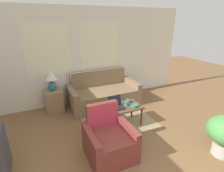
% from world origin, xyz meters
% --- Properties ---
extents(wall_back, '(6.54, 0.06, 2.60)m').
position_xyz_m(wall_back, '(-0.00, 4.03, 1.31)').
color(wall_back, white).
rests_on(wall_back, ground_plane).
extents(rug, '(1.58, 2.03, 0.01)m').
position_xyz_m(rug, '(0.50, 2.93, 0.00)').
color(rug, '#9E8966').
rests_on(rug, ground_plane).
extents(couch, '(1.90, 0.92, 0.91)m').
position_xyz_m(couch, '(0.52, 3.55, 0.28)').
color(couch, '#846B4C').
rests_on(couch, ground_plane).
extents(armchair, '(0.77, 0.77, 0.88)m').
position_xyz_m(armchair, '(-0.16, 1.63, 0.28)').
color(armchair, brown).
rests_on(armchair, ground_plane).
extents(side_table, '(0.44, 0.44, 0.57)m').
position_xyz_m(side_table, '(-0.79, 3.70, 0.29)').
color(side_table, '#937551').
rests_on(side_table, ground_plane).
extents(table_lamp, '(0.28, 0.28, 0.52)m').
position_xyz_m(table_lamp, '(-0.79, 3.70, 0.87)').
color(table_lamp, teal).
rests_on(table_lamp, side_table).
extents(coffee_table, '(0.88, 0.52, 0.45)m').
position_xyz_m(coffee_table, '(0.50, 2.38, 0.39)').
color(coffee_table, brown).
rests_on(coffee_table, ground_plane).
extents(laptop, '(0.31, 0.29, 0.24)m').
position_xyz_m(laptop, '(0.37, 2.40, 0.51)').
color(laptop, black).
rests_on(laptop, coffee_table).
extents(cup_navy, '(0.09, 0.09, 0.09)m').
position_xyz_m(cup_navy, '(0.62, 2.39, 0.50)').
color(cup_navy, teal).
rests_on(cup_navy, coffee_table).
extents(cup_yellow, '(0.10, 0.10, 0.07)m').
position_xyz_m(cup_yellow, '(0.72, 2.50, 0.49)').
color(cup_yellow, teal).
rests_on(cup_yellow, coffee_table).
extents(book_red, '(0.20, 0.18, 0.04)m').
position_xyz_m(book_red, '(0.76, 2.28, 0.47)').
color(book_red, '#3D7A4C').
rests_on(book_red, coffee_table).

